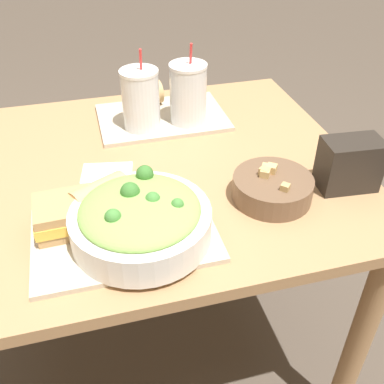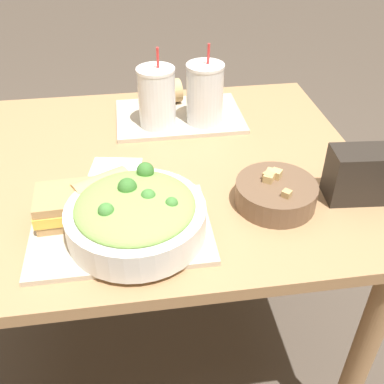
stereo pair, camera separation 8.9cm
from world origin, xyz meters
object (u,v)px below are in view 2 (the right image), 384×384
Objects in this scene: baguette_near at (103,190)px; drink_cup_red at (205,96)px; salad_bowl at (136,215)px; chip_bag at (359,175)px; soup_bowl at (276,193)px; napkin_folded at (116,167)px; sandwich_near at (69,205)px; baguette_far at (166,92)px; drink_cup_dark at (157,99)px.

baguette_near is 0.45m from drink_cup_red.
chip_bag is (0.50, 0.06, 0.00)m from salad_bowl.
salad_bowl and chip_bag have the same top height.
salad_bowl is 1.55× the size of soup_bowl.
salad_bowl reaches higher than napkin_folded.
sandwich_near reaches higher than soup_bowl.
soup_bowl is 1.72× the size of baguette_far.
baguette_far is (-0.19, 0.53, 0.02)m from soup_bowl.
chip_bag is (0.38, -0.53, 0.01)m from baguette_far.
drink_cup_dark is at bearing 141.60° from chip_bag.
salad_bowl is 0.46m from drink_cup_dark.
drink_cup_dark is (0.08, 0.46, 0.03)m from salad_bowl.
soup_bowl is 0.46m from drink_cup_dark.
sandwich_near is at bearing 153.55° from salad_bowl.
salad_bowl is 0.27m from napkin_folded.
drink_cup_red is at bearing -66.46° from baguette_near.
chip_bag is at bearing -2.63° from sandwich_near.
napkin_folded is (-0.54, 0.20, -0.06)m from chip_bag.
baguette_far is at bearing 61.77° from sandwich_near.
drink_cup_dark reaches higher than sandwich_near.
baguette_near is at bearing -128.82° from drink_cup_red.
soup_bowl is 1.27× the size of sandwich_near.
drink_cup_dark is 1.60× the size of chip_bag.
chip_bag is at bearing -43.27° from drink_cup_dark.
sandwich_near is 0.22m from napkin_folded.
baguette_near is 1.04× the size of napkin_folded.
napkin_folded is at bearing -122.74° from drink_cup_dark.
soup_bowl is 0.38m from baguette_near.
baguette_near is 0.63× the size of drink_cup_dark.
drink_cup_dark reaches higher than baguette_near.
baguette_far is (0.19, 0.49, 0.00)m from baguette_near.
baguette_near is 0.57m from chip_bag.
drink_cup_red is (0.13, 0.00, 0.00)m from drink_cup_dark.
chip_bag is (0.42, -0.39, -0.03)m from drink_cup_dark.
baguette_near is 0.17m from napkin_folded.
chip_bag is (0.28, -0.39, -0.03)m from drink_cup_red.
baguette_near reaches higher than napkin_folded.
drink_cup_red is (0.22, 0.46, 0.03)m from salad_bowl.
salad_bowl is 1.97× the size of baguette_near.
drink_cup_red reaches higher than sandwich_near.
baguette_near is (0.07, 0.04, 0.00)m from sandwich_near.
sandwich_near is at bearing 90.40° from baguette_near.
chip_bag is at bearing -20.29° from napkin_folded.
sandwich_near is at bearing 179.73° from soup_bowl.
baguette_near and baguette_far have the same top height.
salad_bowl is at bearing -80.83° from napkin_folded.
chip_bag is (0.19, -0.00, 0.03)m from soup_bowl.
baguette_near is (-0.38, 0.04, 0.02)m from soup_bowl.
baguette_far reaches higher than sandwich_near.
sandwich_near is at bearing -119.31° from drink_cup_dark.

